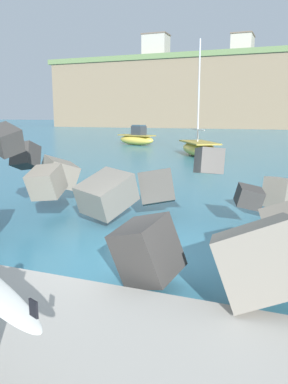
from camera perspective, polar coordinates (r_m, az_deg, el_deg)
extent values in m
plane|color=teal|center=(8.56, -1.90, -9.79)|extent=(400.00, 400.00, 0.00)
cube|color=#B2ADA3|center=(5.47, -20.03, -22.25)|extent=(48.00, 4.40, 0.24)
cube|color=#3D3A38|center=(10.98, 15.26, -0.67)|extent=(0.92, 0.83, 0.74)
cube|color=gray|center=(11.93, 19.45, -0.16)|extent=(1.08, 1.09, 0.97)
cube|color=slate|center=(11.02, -5.54, -0.21)|extent=(1.62, 1.88, 1.37)
cube|color=#3D3A38|center=(6.98, 0.46, -8.66)|extent=(1.31, 1.22, 1.40)
cube|color=#3D3A38|center=(11.21, -19.83, 7.27)|extent=(1.09, 1.05, 1.00)
cube|color=gray|center=(13.95, -12.43, 2.82)|extent=(1.69, 1.63, 1.24)
cube|color=#605B56|center=(9.80, 9.55, 4.56)|extent=(0.84, 0.97, 0.76)
cube|color=slate|center=(6.32, 16.82, -9.57)|extent=(1.72, 1.54, 1.64)
cube|color=gray|center=(11.11, -14.21, 1.44)|extent=(0.96, 1.09, 1.05)
cube|color=#4C4944|center=(11.77, 1.84, 0.67)|extent=(1.42, 1.37, 1.30)
cube|color=#3D3A38|center=(13.13, -17.11, 5.14)|extent=(0.86, 0.88, 1.03)
cube|color=black|center=(3.68, -15.99, -16.21)|extent=(0.12, 0.06, 0.16)
ellipsoid|color=#EAC64C|center=(29.79, 8.10, 6.32)|extent=(4.41, 5.49, 1.07)
cube|color=#AF9539|center=(29.75, 8.13, 7.27)|extent=(4.06, 5.05, 0.10)
cylinder|color=silver|center=(30.10, 8.11, 14.50)|extent=(0.12, 0.12, 7.46)
cylinder|color=silver|center=(30.07, 7.95, 9.11)|extent=(1.67, 2.71, 0.08)
ellipsoid|color=#EAC64C|center=(40.40, -1.13, 7.69)|extent=(4.78, 3.11, 1.04)
cube|color=#AF9539|center=(40.37, -1.13, 8.37)|extent=(4.40, 2.86, 0.10)
cube|color=#33383D|center=(40.11, -0.78, 9.06)|extent=(1.61, 1.37, 0.91)
cube|color=#334C5B|center=(40.10, -0.78, 9.79)|extent=(1.45, 1.23, 0.12)
cube|color=#847056|center=(106.05, 12.16, 13.66)|extent=(84.36, 33.89, 15.69)
cube|color=#667F4C|center=(106.77, 12.36, 18.19)|extent=(86.05, 34.57, 1.20)
cube|color=#B2ADA3|center=(103.03, 14.34, 20.09)|extent=(4.86, 6.95, 4.95)
cube|color=#66564C|center=(103.47, 14.42, 21.53)|extent=(5.10, 7.30, 0.30)
cube|color=#B2ADA3|center=(103.22, 1.77, 20.58)|extent=(6.03, 4.68, 5.59)
cube|color=#66564C|center=(103.74, 1.78, 22.19)|extent=(6.33, 4.91, 0.30)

